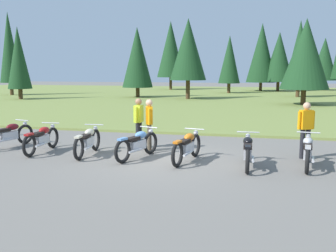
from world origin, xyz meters
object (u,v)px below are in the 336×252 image
motorcycle_orange (187,146)px  rider_in_hivis_vest (139,120)px  rider_near_row_end (149,122)px  motorcycle_maroon (9,135)px  motorcycle_black (248,151)px  motorcycle_silver (308,151)px  rider_checking_bike (306,127)px  motorcycle_red (42,139)px  motorcycle_sky_blue (138,144)px  motorcycle_cream (88,141)px

motorcycle_orange → rider_in_hivis_vest: bearing=141.8°
rider_near_row_end → rider_in_hivis_vest: size_ratio=1.00×
motorcycle_maroon → rider_in_hivis_vest: 4.43m
motorcycle_black → motorcycle_silver: size_ratio=1.00×
motorcycle_orange → motorcycle_black: size_ratio=0.99×
motorcycle_maroon → rider_checking_bike: bearing=3.5°
motorcycle_red → motorcycle_black: 6.45m
motorcycle_sky_blue → rider_checking_bike: 4.98m
rider_in_hivis_vest → motorcycle_black: bearing=-25.9°
motorcycle_red → motorcycle_cream: bearing=-1.5°
motorcycle_sky_blue → rider_near_row_end: bearing=87.9°
motorcycle_maroon → motorcycle_red: same height
motorcycle_sky_blue → motorcycle_silver: same height
motorcycle_maroon → rider_near_row_end: rider_near_row_end is taller
motorcycle_sky_blue → motorcycle_orange: size_ratio=0.98×
rider_in_hivis_vest → rider_near_row_end: bearing=-36.5°
motorcycle_cream → motorcycle_black: 4.85m
motorcycle_sky_blue → motorcycle_orange: bearing=-2.1°
motorcycle_silver → rider_checking_bike: rider_checking_bike is taller
motorcycle_orange → motorcycle_cream: bearing=177.3°
motorcycle_red → motorcycle_silver: same height
motorcycle_cream → rider_in_hivis_vest: 1.90m
motorcycle_maroon → motorcycle_black: (7.93, -0.84, 0.00)m
motorcycle_orange → motorcycle_silver: (3.27, 0.09, 0.00)m
motorcycle_maroon → motorcycle_sky_blue: 4.76m
motorcycle_silver → motorcycle_red: bearing=179.3°
motorcycle_red → motorcycle_black: bearing=-3.8°
motorcycle_silver → motorcycle_maroon: bearing=176.9°
motorcycle_red → rider_near_row_end: (3.28, 0.98, 0.51)m
motorcycle_red → motorcycle_sky_blue: (3.24, -0.13, 0.00)m
motorcycle_black → rider_in_hivis_vest: 4.06m
motorcycle_black → motorcycle_silver: 1.60m
motorcycle_silver → rider_in_hivis_vest: bearing=164.7°
motorcycle_orange → rider_checking_bike: size_ratio=1.25×
motorcycle_red → rider_in_hivis_vest: 3.15m
motorcycle_sky_blue → rider_in_hivis_vest: bearing=106.2°
motorcycle_cream → motorcycle_maroon: bearing=171.7°
motorcycle_black → motorcycle_cream: bearing=175.4°
motorcycle_black → rider_in_hivis_vest: (-3.62, 1.76, 0.51)m
motorcycle_red → rider_checking_bike: rider_checking_bike is taller
motorcycle_maroon → motorcycle_black: size_ratio=0.98×
motorcycle_maroon → motorcycle_red: bearing=-15.4°
motorcycle_red → motorcycle_orange: same height
motorcycle_orange → rider_checking_bike: 3.57m
motorcycle_cream → rider_checking_bike: (6.46, 1.04, 0.51)m
motorcycle_sky_blue → motorcycle_black: 3.21m
motorcycle_red → rider_checking_bike: (8.06, 1.00, 0.51)m
motorcycle_orange → rider_in_hivis_vest: rider_in_hivis_vest is taller
motorcycle_silver → motorcycle_cream: bearing=179.5°
motorcycle_orange → rider_near_row_end: (-1.46, 1.17, 0.51)m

